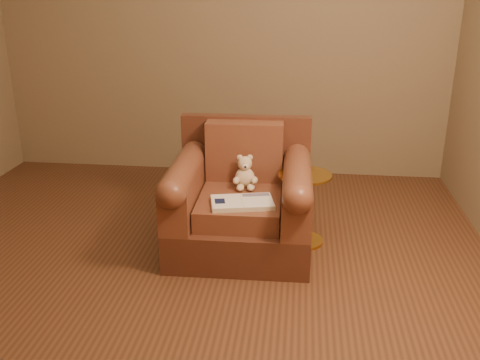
# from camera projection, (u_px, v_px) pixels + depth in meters

# --- Properties ---
(floor) EXTENTS (4.00, 4.00, 0.00)m
(floor) POSITION_uv_depth(u_px,v_px,m) (175.00, 278.00, 3.22)
(floor) COLOR brown
(floor) RESTS_ON ground
(armchair) EXTENTS (0.92, 0.87, 0.81)m
(armchair) POSITION_uv_depth(u_px,v_px,m) (241.00, 201.00, 3.53)
(armchair) COLOR #522A1B
(armchair) RESTS_ON floor
(teddy_bear) EXTENTS (0.16, 0.19, 0.22)m
(teddy_bear) POSITION_uv_depth(u_px,v_px,m) (245.00, 175.00, 3.54)
(teddy_bear) COLOR beige
(teddy_bear) RESTS_ON armchair
(guidebook) EXTENTS (0.42, 0.30, 0.03)m
(guidebook) POSITION_uv_depth(u_px,v_px,m) (242.00, 202.00, 3.28)
(guidebook) COLOR beige
(guidebook) RESTS_ON armchair
(side_table) EXTENTS (0.35, 0.35, 0.49)m
(side_table) POSITION_uv_depth(u_px,v_px,m) (304.00, 206.00, 3.57)
(side_table) COLOR gold
(side_table) RESTS_ON floor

